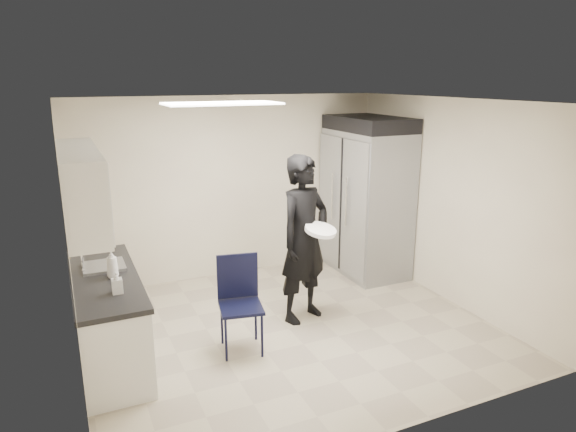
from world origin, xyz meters
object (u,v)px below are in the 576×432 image
lower_counter (109,320)px  commercial_fridge (366,203)px  folding_chair (241,307)px  man_tuxedo (304,239)px

lower_counter → commercial_fridge: size_ratio=0.90×
commercial_fridge → folding_chair: 2.96m
lower_counter → commercial_fridge: (3.78, 1.07, 0.62)m
lower_counter → commercial_fridge: bearing=15.9°
man_tuxedo → commercial_fridge: bearing=13.5°
folding_chair → man_tuxedo: man_tuxedo is taller
commercial_fridge → folding_chair: commercial_fridge is taller
commercial_fridge → folding_chair: bearing=-148.9°
lower_counter → man_tuxedo: size_ratio=0.95×
folding_chair → man_tuxedo: bearing=35.2°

